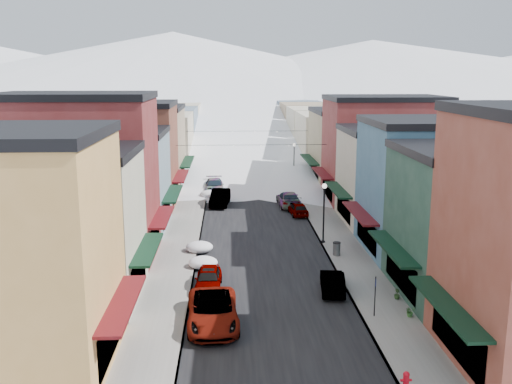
{
  "coord_description": "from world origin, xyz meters",
  "views": [
    {
      "loc": [
        -2.52,
        -21.53,
        13.88
      ],
      "look_at": [
        0.0,
        30.66,
        2.93
      ],
      "focal_mm": 40.0,
      "sensor_mm": 36.0,
      "label": 1
    }
  ],
  "objects": [
    {
      "name": "planter_near",
      "position": [
        7.8,
        8.59,
        0.46
      ],
      "size": [
        0.65,
        0.6,
        0.62
      ],
      "primitive_type": "imported",
      "rotation": [
        0.0,
        0.0,
        0.23
      ],
      "color": "#386F31",
      "rests_on": "sidewalk_right"
    },
    {
      "name": "snow_pile_near",
      "position": [
        -4.43,
        17.93,
        0.43
      ],
      "size": [
        2.11,
        2.5,
        0.89
      ],
      "color": "white",
      "rests_on": "ground"
    },
    {
      "name": "curb_left",
      "position": [
        -5.05,
        60.0,
        0.07
      ],
      "size": [
        0.1,
        160.0,
        0.15
      ],
      "primitive_type": "cube",
      "color": "slate",
      "rests_on": "ground"
    },
    {
      "name": "bldg_r_blue",
      "position": [
        13.19,
        21.0,
        5.26
      ],
      "size": [
        11.3,
        9.2,
        10.5
      ],
      "color": "#386580",
      "rests_on": "ground"
    },
    {
      "name": "car_dark_hatch",
      "position": [
        -3.5,
        37.88,
        0.86
      ],
      "size": [
        2.31,
        5.35,
        1.71
      ],
      "primitive_type": "imported",
      "rotation": [
        0.0,
        0.0,
        -0.1
      ],
      "color": "black",
      "rests_on": "ground"
    },
    {
      "name": "distant_blocks",
      "position": [
        0.0,
        83.0,
        4.0
      ],
      "size": [
        34.0,
        55.0,
        8.0
      ],
      "color": "gray",
      "rests_on": "ground"
    },
    {
      "name": "streetlamp_near",
      "position": [
        5.2,
        23.38,
        3.27
      ],
      "size": [
        0.41,
        0.41,
        4.95
      ],
      "color": "black",
      "rests_on": "sidewalk_right"
    },
    {
      "name": "car_lane_white",
      "position": [
        1.45,
        75.36,
        0.74
      ],
      "size": [
        2.91,
        5.52,
        1.48
      ],
      "primitive_type": "imported",
      "rotation": [
        0.0,
        0.0,
        3.23
      ],
      "color": "silver",
      "rests_on": "ground"
    },
    {
      "name": "bldg_r_green",
      "position": [
        13.19,
        12.0,
        4.76
      ],
      "size": [
        11.3,
        9.2,
        9.5
      ],
      "color": "#1F4132",
      "rests_on": "ground"
    },
    {
      "name": "car_silver_sedan",
      "position": [
        -3.92,
        13.78,
        0.71
      ],
      "size": [
        1.8,
        4.21,
        1.42
      ],
      "primitive_type": "imported",
      "rotation": [
        0.0,
        0.0,
        -0.03
      ],
      "color": "#989BA0",
      "rests_on": "ground"
    },
    {
      "name": "bldg_l_tan",
      "position": [
        -13.19,
        48.0,
        5.01
      ],
      "size": [
        11.3,
        11.2,
        10.0
      ],
      "color": "#998364",
      "rests_on": "ground"
    },
    {
      "name": "fire_hydrant",
      "position": [
        5.2,
        1.0,
        0.54
      ],
      "size": [
        0.51,
        0.38,
        0.86
      ],
      "color": "red",
      "rests_on": "sidewalk_right"
    },
    {
      "name": "parking_sign",
      "position": [
        5.77,
        8.77,
        1.54
      ],
      "size": [
        0.07,
        0.32,
        2.39
      ],
      "color": "black",
      "rests_on": "sidewalk_right"
    },
    {
      "name": "bldg_l_grayblue",
      "position": [
        -13.19,
        29.0,
        4.51
      ],
      "size": [
        11.3,
        9.2,
        9.0
      ],
      "color": "gray",
      "rests_on": "ground"
    },
    {
      "name": "trash_can",
      "position": [
        5.68,
        19.96,
        0.67
      ],
      "size": [
        0.61,
        0.61,
        1.03
      ],
      "color": "slate",
      "rests_on": "sidewalk_right"
    },
    {
      "name": "bldg_l_brick_far",
      "position": [
        -14.19,
        38.0,
        5.51
      ],
      "size": [
        13.3,
        9.2,
        11.0
      ],
      "color": "brown",
      "rests_on": "ground"
    },
    {
      "name": "planter_far",
      "position": [
        7.8,
        11.19,
        0.47
      ],
      "size": [
        0.48,
        0.48,
        0.64
      ],
      "primitive_type": "imported",
      "rotation": [
        0.0,
        0.0,
        0.49
      ],
      "color": "#2D4E23",
      "rests_on": "sidewalk_right"
    },
    {
      "name": "bldg_l_cream",
      "position": [
        -13.19,
        12.5,
        4.76
      ],
      "size": [
        11.3,
        8.2,
        9.5
      ],
      "color": "beige",
      "rests_on": "ground"
    },
    {
      "name": "bldg_r_tan",
      "position": [
        13.19,
        49.0,
        4.76
      ],
      "size": [
        11.3,
        11.2,
        9.5
      ],
      "color": "#958562",
      "rests_on": "ground"
    },
    {
      "name": "snow_pile_far",
      "position": [
        -4.71,
        41.54,
        0.44
      ],
      "size": [
        2.16,
        2.53,
        0.91
      ],
      "color": "white",
      "rests_on": "ground"
    },
    {
      "name": "car_green_sedan",
      "position": [
        4.08,
        12.95,
        0.68
      ],
      "size": [
        1.91,
        4.27,
        1.36
      ],
      "primitive_type": "imported",
      "rotation": [
        0.0,
        0.0,
        3.03
      ],
      "color": "black",
      "rests_on": "ground"
    },
    {
      "name": "bldg_r_cream",
      "position": [
        13.69,
        30.0,
        4.51
      ],
      "size": [
        12.3,
        9.2,
        9.0
      ],
      "color": "beige",
      "rests_on": "ground"
    },
    {
      "name": "car_black_sedan",
      "position": [
        3.75,
        37.06,
        0.79
      ],
      "size": [
        2.38,
        5.52,
        1.58
      ],
      "primitive_type": "imported",
      "rotation": [
        0.0,
        0.0,
        3.17
      ],
      "color": "black",
      "rests_on": "ground"
    },
    {
      "name": "sidewalk_left",
      "position": [
        -6.6,
        60.0,
        0.07
      ],
      "size": [
        3.2,
        160.0,
        0.15
      ],
      "primitive_type": "cube",
      "color": "gray",
      "rests_on": "ground"
    },
    {
      "name": "car_silver_wagon",
      "position": [
        -4.25,
        44.46,
        0.8
      ],
      "size": [
        2.46,
        5.61,
        1.6
      ],
      "primitive_type": "imported",
      "rotation": [
        0.0,
        0.0,
        0.04
      ],
      "color": "#93959A",
      "rests_on": "ground"
    },
    {
      "name": "bldg_r_brick_far",
      "position": [
        14.19,
        39.0,
        5.76
      ],
      "size": [
        13.3,
        9.2,
        11.5
      ],
      "color": "maroon",
      "rests_on": "ground"
    },
    {
      "name": "curb_right",
      "position": [
        5.05,
        60.0,
        0.07
      ],
      "size": [
        0.1,
        160.0,
        0.15
      ],
      "primitive_type": "cube",
      "color": "slate",
      "rests_on": "ground"
    },
    {
      "name": "car_white_suv",
      "position": [
        -3.5,
        8.35,
        0.84
      ],
      "size": [
        3.07,
        6.17,
        1.68
      ],
      "primitive_type": "imported",
      "rotation": [
        0.0,
        0.0,
        0.05
      ],
      "color": "white",
      "rests_on": "ground"
    },
    {
      "name": "mountain_ridge",
      "position": [
        -19.47,
        277.18,
        14.36
      ],
      "size": [
        670.0,
        340.0,
        34.0
      ],
      "color": "silver",
      "rests_on": "ground"
    },
    {
      "name": "car_lane_silver",
      "position": [
        -1.07,
        58.0,
        0.77
      ],
      "size": [
        2.14,
        4.62,
        1.53
      ],
      "primitive_type": "imported",
      "rotation": [
        0.0,
        0.0,
        0.08
      ],
      "color": "gray",
      "rests_on": "ground"
    },
    {
      "name": "road",
      "position": [
        0.0,
        60.0,
        0.01
      ],
      "size": [
        10.0,
        160.0,
        0.01
      ],
      "primitive_type": "cube",
      "color": "black",
      "rests_on": "ground"
    },
    {
      "name": "bldg_l_brick_near",
      "position": [
        -13.69,
        20.5,
        6.26
      ],
      "size": [
        12.3,
        8.2,
        12.5
      ],
      "color": "maroon",
      "rests_on": "ground"
    },
    {
      "name": "car_gray_suv",
      "position": [
        4.3,
        33.2,
        0.66
      ],
      "size": [
        1.92,
        4.01,
        1.32
      ],
      "primitive_type": "imported",
      "rotation": [
        0.0,
        0.0,
        3.24
      ],
      "color": "gray",
      "rests_on": "ground"
    },
    {
      "name": "overhead_cables",
      "position": [
        0.0,
        47.5,
        6.2
      ],
      "size": [
        16.4,
        15.04,
        0.04
      ],
      "color": "black",
      "rests_on": "ground"
    },
    {
      "name": "sidewalk_right",
      "position": [
        6.6,
        60.0,
        0.07
      ],
      "size": [
        3.2,
        160.0,
        0.15
      ],
      "primitive_type": "cube",
      "color": "gray",
      "rests_on": "ground"
    },
    {
      "name": "streetlamp_far",
      "position": [
        6.13,
        52.96,
        3.06
      ],
      "size": [
        0.38,
        0.38,
        4.61
      ],
      "color": "black",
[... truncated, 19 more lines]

